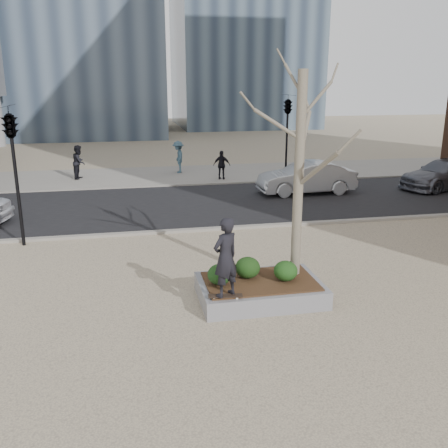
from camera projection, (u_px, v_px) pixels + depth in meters
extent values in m
plane|color=tan|center=(220.00, 302.00, 12.23)|extent=(120.00, 120.00, 0.00)
cube|color=black|center=(176.00, 205.00, 21.63)|extent=(60.00, 8.00, 0.02)
cube|color=gray|center=(162.00, 176.00, 28.22)|extent=(60.00, 6.00, 0.02)
cube|color=gray|center=(260.00, 290.00, 12.36)|extent=(3.00, 2.00, 0.45)
cube|color=#382314|center=(260.00, 281.00, 12.29)|extent=(2.70, 1.70, 0.04)
ellipsoid|color=#103313|center=(220.00, 274.00, 11.99)|extent=(0.59, 0.59, 0.50)
ellipsoid|color=#153310|center=(248.00, 268.00, 12.40)|extent=(0.62, 0.62, 0.53)
ellipsoid|color=#1B3F14|center=(286.00, 271.00, 12.23)|extent=(0.59, 0.59, 0.50)
imported|color=black|center=(225.00, 257.00, 11.10)|extent=(0.80, 0.72, 1.84)
imported|color=#A5A8AD|center=(306.00, 178.00, 23.60)|extent=(4.58, 1.62, 1.51)
imported|color=#52545E|center=(444.00, 174.00, 24.74)|extent=(5.24, 3.28, 1.42)
imported|color=black|center=(79.00, 162.00, 27.06)|extent=(0.88, 1.02, 1.82)
imported|color=#3B586A|center=(178.00, 157.00, 28.76)|extent=(0.74, 1.22, 1.83)
imported|color=black|center=(222.00, 165.00, 26.92)|extent=(0.98, 0.61, 1.55)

